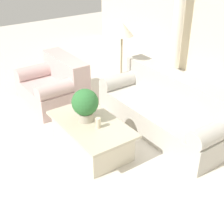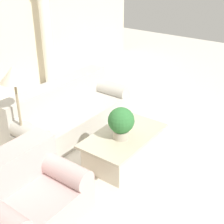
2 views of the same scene
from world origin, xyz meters
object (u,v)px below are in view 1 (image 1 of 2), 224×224
at_px(loveseat, 55,85).
at_px(floor_lamp, 122,36).
at_px(potted_plant, 85,104).
at_px(coffee_table, 92,136).
at_px(sofa_long, 167,109).

distance_m(loveseat, floor_lamp, 1.57).
relative_size(potted_plant, floor_lamp, 0.32).
bearing_deg(floor_lamp, coffee_table, -53.11).
xyz_separation_m(coffee_table, floor_lamp, (-0.92, 1.22, 1.09)).
xyz_separation_m(loveseat, coffee_table, (1.68, -0.25, -0.12)).
distance_m(sofa_long, coffee_table, 1.37).
height_order(sofa_long, loveseat, same).
xyz_separation_m(sofa_long, loveseat, (-1.87, -1.10, 0.01)).
relative_size(loveseat, floor_lamp, 0.79).
height_order(sofa_long, potted_plant, potted_plant).
bearing_deg(loveseat, potted_plant, -9.75).
relative_size(loveseat, coffee_table, 0.90).
bearing_deg(sofa_long, potted_plant, -101.83).
bearing_deg(floor_lamp, loveseat, -128.18).
bearing_deg(sofa_long, loveseat, -149.43).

